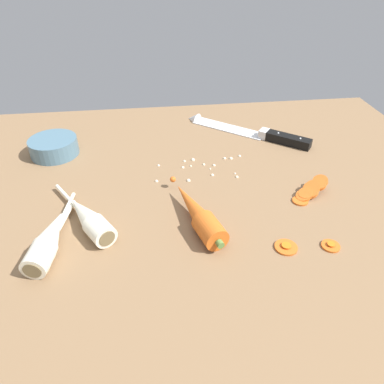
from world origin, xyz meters
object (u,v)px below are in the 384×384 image
at_px(parsnip_front, 49,238).
at_px(parsnip_mid_left, 48,243).
at_px(carrot_slice_stray_mid, 331,245).
at_px(whole_carrot, 198,213).
at_px(carrot_slice_stack, 310,190).
at_px(parsnip_mid_right, 88,218).
at_px(prep_bowl, 54,146).
at_px(carrot_slice_stray_near, 286,246).
at_px(chefs_knife, 243,130).

distance_m(parsnip_front, parsnip_mid_left, 0.01).
xyz_separation_m(parsnip_front, carrot_slice_stray_mid, (0.46, -0.06, -0.02)).
bearing_deg(whole_carrot, carrot_slice_stack, 13.30).
bearing_deg(parsnip_mid_right, carrot_slice_stray_mid, -14.08).
bearing_deg(prep_bowl, carrot_slice_stray_near, -40.19).
relative_size(parsnip_mid_left, parsnip_mid_right, 0.96).
distance_m(chefs_knife, carrot_slice_stray_mid, 0.44).
height_order(whole_carrot, carrot_slice_stray_mid, whole_carrot).
xyz_separation_m(parsnip_mid_left, parsnip_mid_right, (0.06, 0.06, -0.00)).
bearing_deg(parsnip_mid_left, chefs_knife, 43.05).
bearing_deg(chefs_knife, carrot_slice_stray_near, -94.12).
bearing_deg(parsnip_mid_left, parsnip_mid_right, 44.56).
relative_size(carrot_slice_stray_mid, prep_bowl, 0.28).
bearing_deg(carrot_slice_stray_near, prep_bowl, 139.81).
relative_size(parsnip_front, carrot_slice_stray_near, 5.29).
relative_size(chefs_knife, carrot_slice_stack, 3.52).
bearing_deg(carrot_slice_stack, whole_carrot, -166.70).
distance_m(parsnip_mid_left, prep_bowl, 0.33).
xyz_separation_m(parsnip_front, prep_bowl, (-0.05, 0.32, 0.00)).
bearing_deg(carrot_slice_stray_mid, parsnip_mid_right, 165.92).
distance_m(parsnip_mid_right, carrot_slice_stray_near, 0.34).
distance_m(chefs_knife, parsnip_front, 0.56).
relative_size(parsnip_mid_right, carrot_slice_stray_near, 4.99).
bearing_deg(parsnip_mid_left, carrot_slice_stack, 11.59).
bearing_deg(carrot_slice_stray_mid, carrot_slice_stray_near, 175.26).
height_order(parsnip_mid_right, carrot_slice_stack, parsnip_mid_right).
xyz_separation_m(parsnip_mid_right, carrot_slice_stray_near, (0.33, -0.09, -0.02)).
xyz_separation_m(carrot_slice_stray_near, prep_bowl, (-0.44, 0.37, 0.02)).
bearing_deg(parsnip_front, chefs_knife, 42.15).
bearing_deg(carrot_slice_stray_mid, parsnip_front, 172.92).
xyz_separation_m(whole_carrot, prep_bowl, (-0.30, 0.29, 0.00)).
distance_m(parsnip_mid_left, parsnip_mid_right, 0.08).
bearing_deg(whole_carrot, parsnip_mid_left, -170.02).
relative_size(parsnip_mid_left, carrot_slice_stack, 2.19).
height_order(carrot_slice_stack, carrot_slice_stray_near, carrot_slice_stack).
height_order(parsnip_mid_left, carrot_slice_stray_near, parsnip_mid_left).
height_order(chefs_knife, whole_carrot, whole_carrot).
bearing_deg(parsnip_mid_left, carrot_slice_stray_near, -5.71).
relative_size(carrot_slice_stray_near, carrot_slice_stray_mid, 1.24).
bearing_deg(parsnip_mid_right, carrot_slice_stack, 5.71).
relative_size(whole_carrot, carrot_slice_stack, 2.50).
xyz_separation_m(chefs_knife, prep_bowl, (-0.47, -0.06, 0.01)).
bearing_deg(carrot_slice_stray_mid, prep_bowl, 143.74).
xyz_separation_m(whole_carrot, carrot_slice_stray_mid, (0.21, -0.09, -0.02)).
relative_size(parsnip_mid_right, carrot_slice_stack, 2.28).
bearing_deg(parsnip_mid_right, prep_bowl, 111.63).
height_order(parsnip_front, carrot_slice_stray_mid, parsnip_front).
distance_m(chefs_knife, prep_bowl, 0.47).
height_order(whole_carrot, parsnip_mid_right, whole_carrot).
bearing_deg(carrot_slice_stack, prep_bowl, 156.50).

